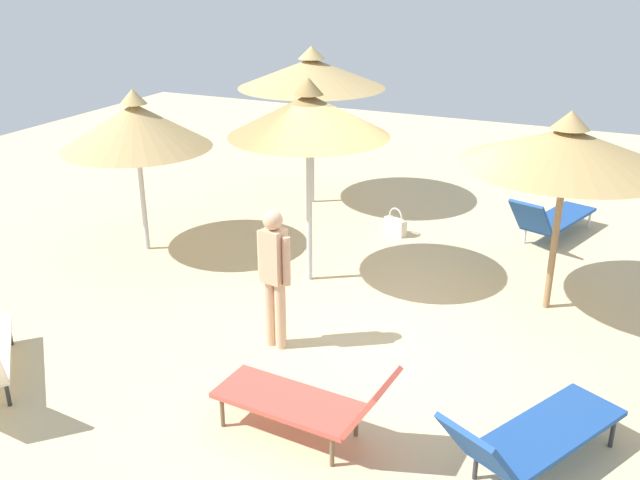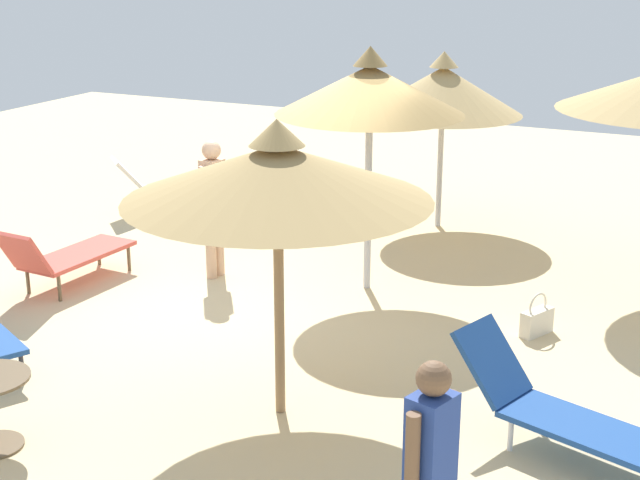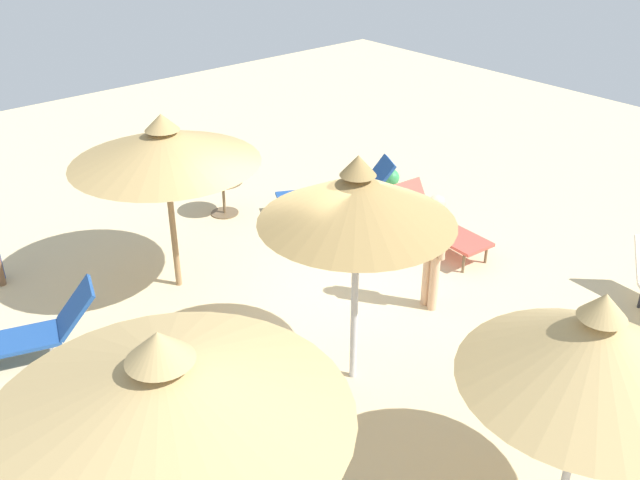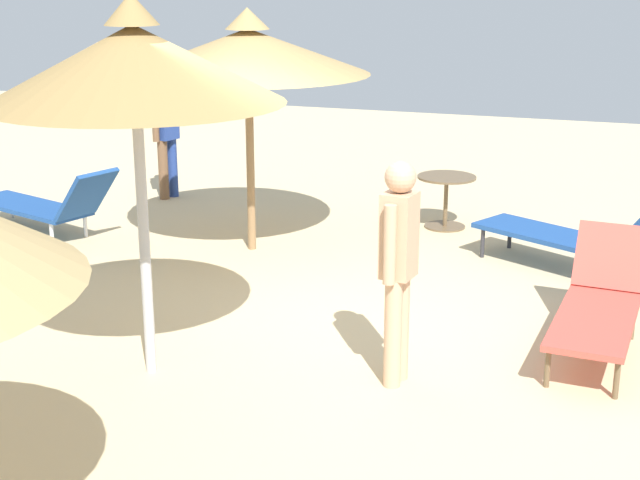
# 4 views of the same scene
# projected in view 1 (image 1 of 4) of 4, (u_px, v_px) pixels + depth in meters

# --- Properties ---
(ground) EXTENTS (24.00, 24.00, 0.10)m
(ground) POSITION_uv_depth(u_px,v_px,m) (367.00, 317.00, 9.04)
(ground) COLOR beige
(parasol_umbrella_front) EXTENTS (2.60, 2.60, 2.83)m
(parasol_umbrella_front) POSITION_uv_depth(u_px,v_px,m) (312.00, 73.00, 12.25)
(parasol_umbrella_front) COLOR #B2B2B7
(parasol_umbrella_front) RESTS_ON ground
(parasol_umbrella_center) EXTENTS (2.15, 2.15, 2.83)m
(parasol_umbrella_center) POSITION_uv_depth(u_px,v_px,m) (309.00, 115.00, 9.11)
(parasol_umbrella_center) COLOR #B2B2B7
(parasol_umbrella_center) RESTS_ON ground
(parasol_umbrella_near_left) EXTENTS (2.22, 2.22, 2.49)m
(parasol_umbrella_near_left) POSITION_uv_depth(u_px,v_px,m) (136.00, 126.00, 10.29)
(parasol_umbrella_near_left) COLOR #B2B2B7
(parasol_umbrella_near_left) RESTS_ON ground
(parasol_umbrella_edge) EXTENTS (2.56, 2.56, 2.58)m
(parasol_umbrella_edge) POSITION_uv_depth(u_px,v_px,m) (567.00, 147.00, 8.39)
(parasol_umbrella_edge) COLOR olive
(parasol_umbrella_edge) RESTS_ON ground
(lounge_chair_back) EXTENTS (1.45, 2.05, 0.91)m
(lounge_chair_back) POSITION_uv_depth(u_px,v_px,m) (530.00, 436.00, 6.06)
(lounge_chair_back) COLOR #1E478C
(lounge_chair_back) RESTS_ON ground
(lounge_chair_far_left) EXTENTS (1.19, 2.19, 0.89)m
(lounge_chair_far_left) POSITION_uv_depth(u_px,v_px,m) (551.00, 218.00, 11.21)
(lounge_chair_far_left) COLOR #1E478C
(lounge_chair_far_left) RESTS_ON ground
(lounge_chair_near_right) EXTENTS (1.79, 0.71, 0.88)m
(lounge_chair_near_right) POSITION_uv_depth(u_px,v_px,m) (310.00, 402.00, 6.53)
(lounge_chair_near_right) COLOR #CC4C3F
(lounge_chair_near_right) RESTS_ON ground
(person_standing_center) EXTENTS (0.43, 0.25, 1.69)m
(person_standing_center) POSITION_uv_depth(u_px,v_px,m) (274.00, 271.00, 7.92)
(person_standing_center) COLOR tan
(person_standing_center) RESTS_ON ground
(handbag) EXTENTS (0.42, 0.29, 0.46)m
(handbag) POSITION_uv_depth(u_px,v_px,m) (395.00, 225.00, 11.53)
(handbag) COLOR beige
(handbag) RESTS_ON ground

